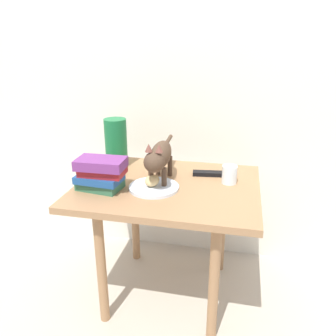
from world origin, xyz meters
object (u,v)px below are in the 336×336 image
at_px(book_stack, 101,174).
at_px(tv_remote, 208,174).
at_px(plate, 154,187).
at_px(cat, 160,156).
at_px(candle_jar, 229,175).
at_px(side_table, 168,200).
at_px(bread_roll, 152,181).
at_px(green_vase, 116,143).

xyz_separation_m(book_stack, tv_remote, (0.45, 0.27, -0.07)).
distance_m(plate, cat, 0.14).
relative_size(candle_jar, tv_remote, 0.57).
height_order(side_table, tv_remote, tv_remote).
bearing_deg(side_table, cat, 178.45).
distance_m(cat, candle_jar, 0.34).
bearing_deg(book_stack, plate, 13.79).
xyz_separation_m(bread_roll, cat, (0.02, 0.07, 0.09)).
bearing_deg(tv_remote, cat, -151.60).
distance_m(green_vase, candle_jar, 0.61).
xyz_separation_m(green_vase, candle_jar, (0.59, -0.11, -0.09)).
relative_size(green_vase, candle_jar, 2.98).
distance_m(green_vase, tv_remote, 0.50).
bearing_deg(green_vase, plate, -43.05).
height_order(candle_jar, tv_remote, candle_jar).
xyz_separation_m(bread_roll, candle_jar, (0.33, 0.14, -0.00)).
height_order(side_table, plate, plate).
relative_size(side_table, bread_roll, 10.43).
xyz_separation_m(plate, candle_jar, (0.33, 0.14, 0.03)).
bearing_deg(bread_roll, cat, 73.00).
bearing_deg(bread_roll, tv_remote, 42.85).
relative_size(book_stack, tv_remote, 1.51).
bearing_deg(side_table, tv_remote, 41.03).
bearing_deg(candle_jar, bread_roll, -157.49).
bearing_deg(plate, book_stack, -166.21).
bearing_deg(side_table, plate, -127.71).
distance_m(side_table, plate, 0.12).
bearing_deg(cat, tv_remote, 35.12).
bearing_deg(book_stack, tv_remote, 31.02).
xyz_separation_m(candle_jar, tv_remote, (-0.11, 0.07, -0.03)).
xyz_separation_m(plate, book_stack, (-0.23, -0.06, 0.07)).
bearing_deg(bread_roll, candle_jar, 22.51).
relative_size(side_table, green_vase, 3.30).
relative_size(cat, book_stack, 2.12).
relative_size(cat, tv_remote, 3.20).
height_order(side_table, green_vase, green_vase).
distance_m(cat, book_stack, 0.27).
relative_size(book_stack, green_vase, 0.89).
xyz_separation_m(plate, cat, (0.01, 0.07, 0.13)).
bearing_deg(cat, bread_roll, -107.00).
distance_m(book_stack, candle_jar, 0.59).
distance_m(plate, green_vase, 0.38).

